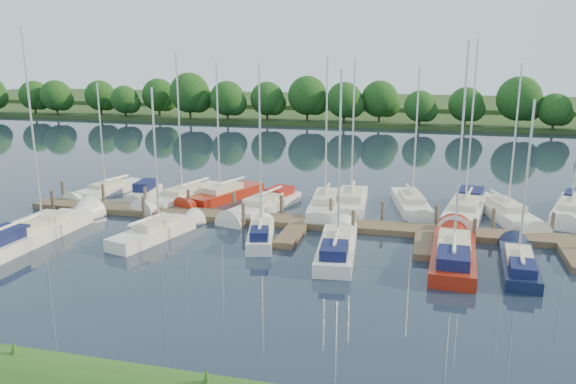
% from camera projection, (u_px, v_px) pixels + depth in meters
% --- Properties ---
extents(ground, '(260.00, 260.00, 0.00)m').
position_uv_depth(ground, '(267.00, 268.00, 29.67)').
color(ground, '#1A2534').
rests_on(ground, ground).
extents(dock, '(40.00, 6.00, 0.40)m').
position_uv_depth(dock, '(299.00, 225.00, 36.50)').
color(dock, '#4F3D2C').
rests_on(dock, ground).
extents(mooring_pilings, '(38.24, 2.84, 2.00)m').
position_uv_depth(mooring_pilings, '(303.00, 215.00, 37.46)').
color(mooring_pilings, '#473D33').
rests_on(mooring_pilings, ground).
extents(far_shore, '(180.00, 30.00, 0.60)m').
position_uv_depth(far_shore, '(386.00, 117.00, 100.18)').
color(far_shore, '#253E17').
rests_on(far_shore, ground).
extents(distant_hill, '(220.00, 40.00, 1.40)m').
position_uv_depth(distant_hill, '(395.00, 103.00, 123.62)').
color(distant_hill, '#314A20').
rests_on(distant_hill, ground).
extents(treeline, '(143.33, 9.78, 8.21)m').
position_uv_depth(treeline, '(353.00, 100.00, 87.80)').
color(treeline, '#38281C').
rests_on(treeline, ground).
extents(sailboat_n_0, '(3.27, 7.27, 9.24)m').
position_uv_depth(sailboat_n_0, '(108.00, 191.00, 45.48)').
color(sailboat_n_0, white).
rests_on(sailboat_n_0, ground).
extents(motorboat, '(1.89, 4.95, 1.58)m').
position_uv_depth(motorboat, '(144.00, 193.00, 44.39)').
color(motorboat, white).
rests_on(motorboat, ground).
extents(sailboat_n_2, '(4.23, 9.17, 11.62)m').
position_uv_depth(sailboat_n_2, '(185.00, 198.00, 43.01)').
color(sailboat_n_2, white).
rests_on(sailboat_n_2, ground).
extents(sailboat_n_3, '(4.39, 8.42, 10.87)m').
position_uv_depth(sailboat_n_3, '(222.00, 197.00, 43.53)').
color(sailboat_n_3, maroon).
rests_on(sailboat_n_3, ground).
extents(sailboat_n_4, '(3.79, 8.53, 10.85)m').
position_uv_depth(sailboat_n_4, '(264.00, 207.00, 40.42)').
color(sailboat_n_4, white).
rests_on(sailboat_n_4, ground).
extents(sailboat_n_5, '(2.77, 8.89, 11.36)m').
position_uv_depth(sailboat_n_5, '(325.00, 207.00, 40.45)').
color(sailboat_n_5, white).
rests_on(sailboat_n_5, ground).
extents(sailboat_n_6, '(2.57, 8.68, 11.15)m').
position_uv_depth(sailboat_n_6, '(351.00, 204.00, 41.22)').
color(sailboat_n_6, white).
rests_on(sailboat_n_6, ground).
extents(sailboat_n_7, '(3.38, 8.43, 10.63)m').
position_uv_depth(sailboat_n_7, '(412.00, 205.00, 41.03)').
color(sailboat_n_7, white).
rests_on(sailboat_n_7, ground).
extents(sailboat_n_8, '(3.74, 9.96, 12.42)m').
position_uv_depth(sailboat_n_8, '(466.00, 210.00, 39.54)').
color(sailboat_n_8, white).
rests_on(sailboat_n_8, ground).
extents(sailboat_n_9, '(4.15, 8.48, 10.93)m').
position_uv_depth(sailboat_n_9, '(506.00, 215.00, 38.54)').
color(sailboat_n_9, white).
rests_on(sailboat_n_9, ground).
extents(sailboat_n_10, '(4.20, 8.77, 11.02)m').
position_uv_depth(sailboat_n_10, '(571.00, 210.00, 39.59)').
color(sailboat_n_10, white).
rests_on(sailboat_n_10, ground).
extents(sailboat_s_0, '(2.64, 10.25, 13.01)m').
position_uv_depth(sailboat_s_0, '(38.00, 233.00, 34.46)').
color(sailboat_s_0, white).
rests_on(sailboat_s_0, ground).
extents(sailboat_s_1, '(3.29, 7.36, 9.60)m').
position_uv_depth(sailboat_s_1, '(156.00, 234.00, 34.48)').
color(sailboat_s_1, white).
rests_on(sailboat_s_1, ground).
extents(sailboat_s_2, '(2.67, 6.18, 8.16)m').
position_uv_depth(sailboat_s_2, '(261.00, 236.00, 33.84)').
color(sailboat_s_2, white).
rests_on(sailboat_s_2, ground).
extents(sailboat_s_3, '(2.60, 8.36, 10.69)m').
position_uv_depth(sailboat_s_3, '(337.00, 249.00, 31.65)').
color(sailboat_s_3, white).
rests_on(sailboat_s_3, ground).
extents(sailboat_s_4, '(2.61, 9.58, 12.18)m').
position_uv_depth(sailboat_s_4, '(453.00, 254.00, 30.74)').
color(sailboat_s_4, maroon).
rests_on(sailboat_s_4, ground).
extents(sailboat_s_5, '(2.04, 7.21, 9.17)m').
position_uv_depth(sailboat_s_5, '(519.00, 264.00, 29.33)').
color(sailboat_s_5, '#101937').
rests_on(sailboat_s_5, ground).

